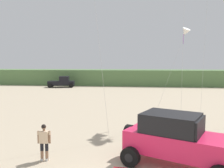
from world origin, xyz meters
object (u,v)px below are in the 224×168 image
Objects in this scene: person_watching at (44,140)px; distant_pickup at (62,82)px; kite_purple_stunt at (185,32)px; jeep at (177,139)px.

distant_pickup reaches higher than person_watching.
distant_pickup is at bearing 107.51° from person_watching.
kite_purple_stunt is (17.96, -19.27, 6.15)m from distant_pickup.
kite_purple_stunt reaches higher than distant_pickup.
jeep is at bearing 0.95° from person_watching.
person_watching is 0.34× the size of distant_pickup.
jeep is at bearing -100.98° from kite_purple_stunt.
distant_pickup is at bearing 132.98° from kite_purple_stunt.
person_watching is 15.68m from kite_purple_stunt.
jeep reaches higher than person_watching.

